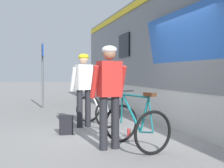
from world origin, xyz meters
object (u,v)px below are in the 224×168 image
object	(u,v)px
train_car	(221,47)
platform_sign_post	(43,64)
water_bottle_near_the_bikes	(129,133)
bicycle_far_white	(98,109)
backpack_on_platform	(66,125)
cyclist_near_in_red	(109,87)
cyclist_far_in_white	(84,83)
bicycle_near_teal	(136,125)

from	to	relation	value
train_car	platform_sign_post	size ratio (longest dim) A/B	7.43
water_bottle_near_the_bikes	platform_sign_post	world-z (taller)	platform_sign_post
bicycle_far_white	water_bottle_near_the_bikes	size ratio (longest dim) A/B	6.65
backpack_on_platform	platform_sign_post	xyz separation A→B (m)	(-0.21, 5.13, 1.42)
cyclist_near_in_red	cyclist_far_in_white	bearing A→B (deg)	90.75
cyclist_far_in_white	train_car	bearing A→B (deg)	-7.99
backpack_on_platform	water_bottle_near_the_bikes	bearing A→B (deg)	-28.70
cyclist_near_in_red	bicycle_far_white	bearing A→B (deg)	81.37
backpack_on_platform	platform_sign_post	world-z (taller)	platform_sign_post
cyclist_far_in_white	water_bottle_near_the_bikes	xyz separation A→B (m)	(0.64, -1.46, -0.96)
cyclist_far_in_white	cyclist_near_in_red	bearing A→B (deg)	-89.25
train_car	cyclist_far_in_white	size ratio (longest dim) A/B	10.12
cyclist_near_in_red	backpack_on_platform	distance (m)	1.78
backpack_on_platform	water_bottle_near_the_bikes	size ratio (longest dim) A/B	2.18
bicycle_near_teal	platform_sign_post	distance (m)	6.85
bicycle_near_teal	water_bottle_near_the_bikes	distance (m)	0.87
bicycle_near_teal	train_car	bearing A→B (deg)	30.89
cyclist_far_in_white	bicycle_far_white	bearing A→B (deg)	25.15
backpack_on_platform	platform_sign_post	size ratio (longest dim) A/B	0.17
water_bottle_near_the_bikes	platform_sign_post	bearing A→B (deg)	103.19
cyclist_near_in_red	train_car	bearing A→B (deg)	26.77
water_bottle_near_the_bikes	platform_sign_post	size ratio (longest dim) A/B	0.08
cyclist_far_in_white	backpack_on_platform	size ratio (longest dim) A/B	4.40
bicycle_near_teal	platform_sign_post	world-z (taller)	platform_sign_post
bicycle_near_teal	water_bottle_near_the_bikes	world-z (taller)	bicycle_near_teal
bicycle_far_white	platform_sign_post	size ratio (longest dim) A/B	0.51
cyclist_near_in_red	cyclist_far_in_white	xyz separation A→B (m)	(-0.03, 2.22, 0.00)
train_car	bicycle_far_white	bearing A→B (deg)	167.67
train_car	water_bottle_near_the_bikes	bearing A→B (deg)	-160.98
cyclist_far_in_white	water_bottle_near_the_bikes	size ratio (longest dim) A/B	9.59
cyclist_near_in_red	bicycle_far_white	xyz separation A→B (m)	(0.36, 2.40, -0.65)
bicycle_near_teal	backpack_on_platform	xyz separation A→B (m)	(-1.01, 1.50, -0.20)
cyclist_near_in_red	water_bottle_near_the_bikes	bearing A→B (deg)	51.10
train_car	water_bottle_near_the_bikes	world-z (taller)	train_car
bicycle_far_white	cyclist_near_in_red	bearing A→B (deg)	-98.63
bicycle_near_teal	bicycle_far_white	size ratio (longest dim) A/B	0.98
cyclist_far_in_white	water_bottle_near_the_bikes	distance (m)	1.86
train_car	cyclist_near_in_red	distance (m)	3.95
cyclist_far_in_white	platform_sign_post	xyz separation A→B (m)	(-0.72, 4.37, 0.57)
train_car	bicycle_far_white	distance (m)	3.51
water_bottle_near_the_bikes	bicycle_near_teal	bearing A→B (deg)	-100.31
bicycle_far_white	water_bottle_near_the_bikes	bearing A→B (deg)	-81.41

